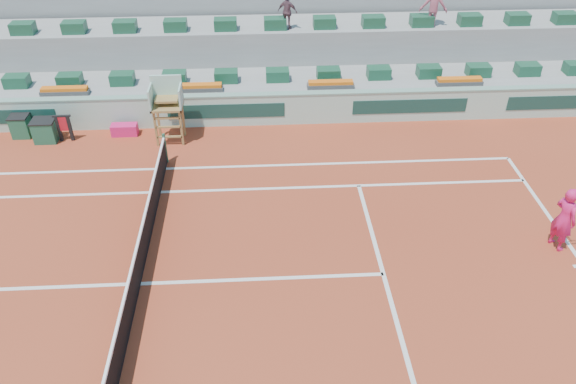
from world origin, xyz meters
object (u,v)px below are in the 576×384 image
umpire_chair (167,101)px  drink_cooler_a (45,130)px  player_bag (125,130)px  tennis_player (564,218)px

umpire_chair → drink_cooler_a: (-4.55, 0.15, -1.12)m
player_bag → umpire_chair: (1.79, -0.42, 1.33)m
player_bag → drink_cooler_a: drink_cooler_a is taller
tennis_player → drink_cooler_a: bearing=157.0°
umpire_chair → tennis_player: size_ratio=1.05×
player_bag → tennis_player: 15.02m
player_bag → umpire_chair: 2.27m
player_bag → umpire_chair: umpire_chair is taller
player_bag → drink_cooler_a: (-2.77, -0.27, 0.21)m
player_bag → drink_cooler_a: bearing=-174.4°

